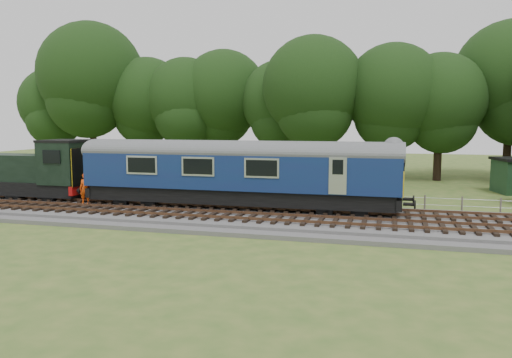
% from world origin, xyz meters
% --- Properties ---
extents(ground, '(120.00, 120.00, 0.00)m').
position_xyz_m(ground, '(0.00, 0.00, 0.00)').
color(ground, '#3E6324').
rests_on(ground, ground).
extents(ballast, '(70.00, 7.00, 0.35)m').
position_xyz_m(ballast, '(0.00, 0.00, 0.17)').
color(ballast, '#4C4C4F').
rests_on(ballast, ground).
extents(track_north, '(67.20, 2.40, 0.21)m').
position_xyz_m(track_north, '(0.00, 1.40, 0.42)').
color(track_north, black).
rests_on(track_north, ballast).
extents(track_south, '(67.20, 2.40, 0.21)m').
position_xyz_m(track_south, '(0.00, -1.60, 0.42)').
color(track_south, black).
rests_on(track_south, ballast).
extents(fence, '(64.00, 0.12, 1.00)m').
position_xyz_m(fence, '(0.00, 4.50, 0.00)').
color(fence, '#6B6054').
rests_on(fence, ground).
extents(tree_line, '(70.00, 8.00, 18.00)m').
position_xyz_m(tree_line, '(0.00, 22.00, 0.00)').
color(tree_line, black).
rests_on(tree_line, ground).
extents(dmu_railcar, '(18.05, 2.86, 3.88)m').
position_xyz_m(dmu_railcar, '(-2.34, 1.40, 2.61)').
color(dmu_railcar, black).
rests_on(dmu_railcar, ground).
extents(shunter_loco, '(8.91, 2.60, 3.38)m').
position_xyz_m(shunter_loco, '(-16.27, 1.40, 1.97)').
color(shunter_loco, black).
rests_on(shunter_loco, ground).
extents(worker, '(0.75, 0.58, 1.82)m').
position_xyz_m(worker, '(-11.44, 0.24, 1.26)').
color(worker, '#FF4D0D').
rests_on(worker, ballast).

